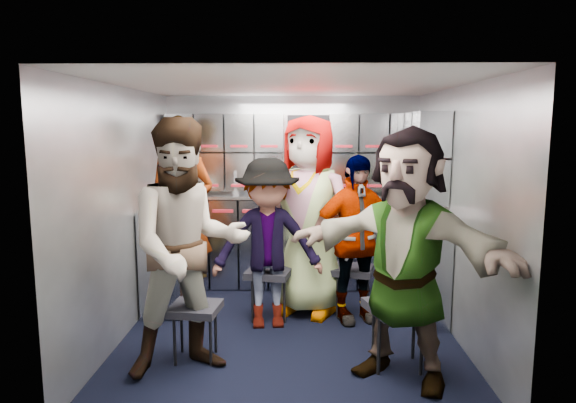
{
  "coord_description": "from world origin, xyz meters",
  "views": [
    {
      "loc": [
        0.08,
        -4.24,
        1.78
      ],
      "look_at": [
        -0.02,
        0.35,
        1.09
      ],
      "focal_mm": 32.0,
      "sensor_mm": 36.0,
      "label": 1
    }
  ],
  "objects_px": {
    "attendant_arc_b": "(268,244)",
    "attendant_arc_d": "(354,239)",
    "jump_seat_mid_right": "(352,272)",
    "jump_seat_near_left": "(195,311)",
    "jump_seat_mid_left": "(269,275)",
    "attendant_arc_c": "(309,216)",
    "attendant_arc_a": "(188,248)",
    "attendant_arc_e": "(405,256)",
    "attendant_standing": "(180,215)",
    "jump_seat_center": "(308,263)",
    "jump_seat_near_right": "(398,310)"
  },
  "relations": [
    {
      "from": "attendant_arc_b",
      "to": "attendant_arc_d",
      "type": "xyz_separation_m",
      "value": [
        0.77,
        0.15,
        0.01
      ]
    },
    {
      "from": "jump_seat_mid_right",
      "to": "attendant_arc_b",
      "type": "distance_m",
      "value": 0.91
    },
    {
      "from": "jump_seat_near_left",
      "to": "jump_seat_mid_right",
      "type": "distance_m",
      "value": 1.64
    },
    {
      "from": "jump_seat_mid_left",
      "to": "jump_seat_mid_right",
      "type": "relative_size",
      "value": 1.01
    },
    {
      "from": "attendant_arc_b",
      "to": "jump_seat_mid_left",
      "type": "bearing_deg",
      "value": 83.98
    },
    {
      "from": "attendant_arc_b",
      "to": "attendant_arc_d",
      "type": "bearing_deg",
      "value": 4.81
    },
    {
      "from": "attendant_arc_c",
      "to": "attendant_arc_a",
      "type": "bearing_deg",
      "value": -102.47
    },
    {
      "from": "jump_seat_mid_right",
      "to": "attendant_arc_e",
      "type": "bearing_deg",
      "value": -80.02
    },
    {
      "from": "jump_seat_mid_right",
      "to": "attendant_standing",
      "type": "relative_size",
      "value": 0.25
    },
    {
      "from": "attendant_arc_b",
      "to": "jump_seat_center",
      "type": "bearing_deg",
      "value": 49.77
    },
    {
      "from": "attendant_standing",
      "to": "attendant_arc_b",
      "type": "relative_size",
      "value": 1.25
    },
    {
      "from": "attendant_arc_e",
      "to": "jump_seat_near_right",
      "type": "bearing_deg",
      "value": 123.82
    },
    {
      "from": "jump_seat_mid_right",
      "to": "attendant_arc_d",
      "type": "bearing_deg",
      "value": -90.0
    },
    {
      "from": "jump_seat_near_left",
      "to": "jump_seat_mid_left",
      "type": "bearing_deg",
      "value": 59.23
    },
    {
      "from": "attendant_standing",
      "to": "attendant_arc_e",
      "type": "relative_size",
      "value": 1.05
    },
    {
      "from": "jump_seat_near_left",
      "to": "jump_seat_mid_left",
      "type": "relative_size",
      "value": 0.93
    },
    {
      "from": "jump_seat_mid_left",
      "to": "attendant_arc_a",
      "type": "relative_size",
      "value": 0.25
    },
    {
      "from": "jump_seat_mid_left",
      "to": "attendant_arc_c",
      "type": "xyz_separation_m",
      "value": [
        0.36,
        0.18,
        0.52
      ]
    },
    {
      "from": "jump_seat_near_right",
      "to": "attendant_arc_b",
      "type": "xyz_separation_m",
      "value": [
        -1.0,
        0.78,
        0.32
      ]
    },
    {
      "from": "jump_seat_near_left",
      "to": "attendant_arc_d",
      "type": "bearing_deg",
      "value": 32.82
    },
    {
      "from": "attendant_arc_b",
      "to": "attendant_arc_e",
      "type": "relative_size",
      "value": 0.84
    },
    {
      "from": "jump_seat_near_left",
      "to": "jump_seat_center",
      "type": "bearing_deg",
      "value": 54.23
    },
    {
      "from": "attendant_arc_a",
      "to": "attendant_arc_c",
      "type": "relative_size",
      "value": 0.98
    },
    {
      "from": "jump_seat_near_left",
      "to": "attendant_arc_b",
      "type": "distance_m",
      "value": 0.93
    },
    {
      "from": "jump_seat_near_left",
      "to": "attendant_arc_a",
      "type": "height_order",
      "value": "attendant_arc_a"
    },
    {
      "from": "attendant_standing",
      "to": "attendant_arc_a",
      "type": "distance_m",
      "value": 1.29
    },
    {
      "from": "jump_seat_near_right",
      "to": "attendant_arc_a",
      "type": "distance_m",
      "value": 1.59
    },
    {
      "from": "jump_seat_near_left",
      "to": "attendant_arc_e",
      "type": "xyz_separation_m",
      "value": [
        1.51,
        -0.27,
        0.51
      ]
    },
    {
      "from": "jump_seat_mid_right",
      "to": "jump_seat_near_right",
      "type": "xyz_separation_m",
      "value": [
        0.23,
        -1.1,
        0.03
      ]
    },
    {
      "from": "jump_seat_center",
      "to": "attendant_arc_b",
      "type": "xyz_separation_m",
      "value": [
        -0.36,
        -0.54,
        0.32
      ]
    },
    {
      "from": "jump_seat_mid_left",
      "to": "attendant_arc_e",
      "type": "relative_size",
      "value": 0.26
    },
    {
      "from": "jump_seat_center",
      "to": "attendant_arc_b",
      "type": "height_order",
      "value": "attendant_arc_b"
    },
    {
      "from": "jump_seat_near_left",
      "to": "jump_seat_near_right",
      "type": "relative_size",
      "value": 0.83
    },
    {
      "from": "jump_seat_near_left",
      "to": "attendant_arc_c",
      "type": "relative_size",
      "value": 0.23
    },
    {
      "from": "jump_seat_center",
      "to": "attendant_standing",
      "type": "bearing_deg",
      "value": -172.75
    },
    {
      "from": "jump_seat_mid_right",
      "to": "attendant_arc_a",
      "type": "distance_m",
      "value": 1.83
    },
    {
      "from": "attendant_standing",
      "to": "jump_seat_near_right",
      "type": "bearing_deg",
      "value": -18.42
    },
    {
      "from": "jump_seat_center",
      "to": "attendant_arc_a",
      "type": "relative_size",
      "value": 0.27
    },
    {
      "from": "attendant_arc_a",
      "to": "attendant_arc_b",
      "type": "height_order",
      "value": "attendant_arc_a"
    },
    {
      "from": "attendant_arc_a",
      "to": "jump_seat_center",
      "type": "bearing_deg",
      "value": 35.47
    },
    {
      "from": "jump_seat_mid_left",
      "to": "attendant_arc_b",
      "type": "bearing_deg",
      "value": -90.0
    },
    {
      "from": "jump_seat_center",
      "to": "attendant_arc_b",
      "type": "distance_m",
      "value": 0.72
    },
    {
      "from": "attendant_arc_d",
      "to": "attendant_arc_e",
      "type": "bearing_deg",
      "value": -96.31
    },
    {
      "from": "jump_seat_near_left",
      "to": "jump_seat_center",
      "type": "relative_size",
      "value": 0.86
    },
    {
      "from": "jump_seat_mid_right",
      "to": "jump_seat_center",
      "type": "bearing_deg",
      "value": 153.13
    },
    {
      "from": "attendant_arc_a",
      "to": "attendant_arc_d",
      "type": "distance_m",
      "value": 1.65
    },
    {
      "from": "attendant_arc_b",
      "to": "attendant_arc_c",
      "type": "xyz_separation_m",
      "value": [
        0.36,
        0.36,
        0.19
      ]
    },
    {
      "from": "attendant_arc_b",
      "to": "attendant_arc_e",
      "type": "xyz_separation_m",
      "value": [
        1.0,
        -0.96,
        0.14
      ]
    },
    {
      "from": "jump_seat_mid_left",
      "to": "attendant_arc_b",
      "type": "height_order",
      "value": "attendant_arc_b"
    },
    {
      "from": "jump_seat_mid_right",
      "to": "attendant_arc_d",
      "type": "height_order",
      "value": "attendant_arc_d"
    }
  ]
}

